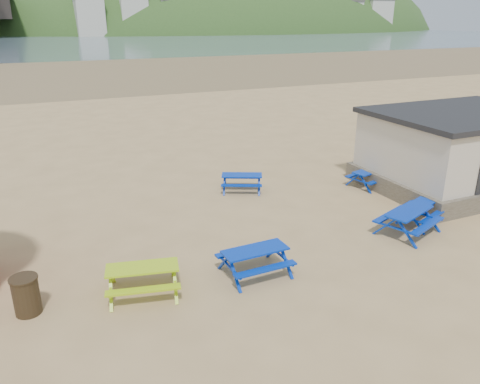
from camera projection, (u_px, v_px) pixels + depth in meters
name	position (u px, v px, depth m)	size (l,w,h in m)	color
ground	(240.00, 239.00, 15.02)	(400.00, 400.00, 0.00)	tan
wet_sand	(71.00, 71.00, 62.02)	(400.00, 400.00, 0.00)	brown
sea	(38.00, 38.00, 160.29)	(400.00, 400.00, 0.00)	#445562
picnic_table_blue_b	(242.00, 182.00, 19.13)	(2.03, 1.88, 0.68)	#002699
picnic_table_blue_c	(370.00, 178.00, 19.65)	(1.91, 1.68, 0.69)	#002699
picnic_table_blue_d	(255.00, 262.00, 12.86)	(1.85, 1.51, 0.76)	#002699
picnic_table_blue_e	(417.00, 214.00, 16.10)	(1.98, 1.80, 0.68)	#002699
picnic_table_blue_f	(408.00, 222.00, 15.30)	(2.34, 2.12, 0.81)	#002699
picnic_table_yellow	(143.00, 280.00, 11.97)	(2.10, 1.83, 0.76)	#9DCF0B
litter_bin	(26.00, 295.00, 11.11)	(0.66, 0.66, 0.97)	#322714
amenity_block	(461.00, 149.00, 19.34)	(7.40, 5.40, 3.15)	#665B4C
headland_town	(218.00, 50.00, 249.21)	(264.00, 144.00, 108.00)	#2D4C1E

